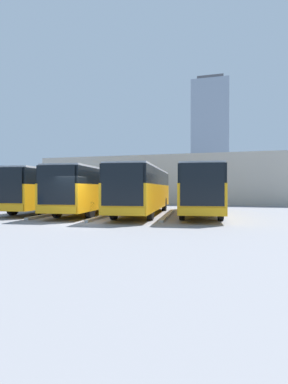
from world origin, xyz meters
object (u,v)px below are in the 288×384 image
bus_1 (143,189)px  bus_3 (54,189)px  bus_2 (94,189)px  bus_0 (200,189)px

bus_1 → bus_3: (7.74, -0.82, 0.00)m
bus_2 → bus_3: size_ratio=1.00×
bus_1 → bus_2: same height
bus_2 → bus_0: bearing=179.8°
bus_2 → bus_3: 3.93m
bus_0 → bus_2: bearing=-0.2°
bus_1 → bus_2: bearing=-8.5°
bus_0 → bus_1: size_ratio=1.00×
bus_0 → bus_3: same height
bus_0 → bus_3: 11.62m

